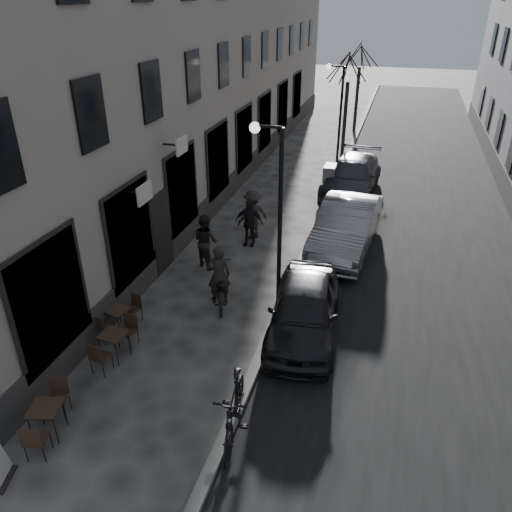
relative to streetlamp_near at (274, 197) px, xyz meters
The scene contains 20 objects.
ground 6.78m from the streetlamp_near, 88.36° to the right, with size 120.00×120.00×0.00m, color #3A3735.
road 11.23m from the streetlamp_near, 68.09° to the left, with size 7.30×60.00×0.00m, color black.
kerb 10.48m from the streetlamp_near, 87.87° to the left, with size 0.25×60.00×0.12m, color slate.
streetlamp_near is the anchor object (origin of this frame).
streetlamp_far 12.00m from the streetlamp_near, 90.00° to the left, with size 0.90×0.28×5.09m.
tree_near 15.08m from the streetlamp_near, 89.72° to the left, with size 2.40×2.40×5.70m.
tree_far 21.05m from the streetlamp_near, 89.80° to the left, with size 2.40×2.40×5.70m.
bistro_set_a 7.36m from the streetlamp_near, 116.53° to the right, with size 0.76×1.50×0.86m.
bistro_set_b 5.44m from the streetlamp_near, 129.72° to the right, with size 0.65×1.47×0.85m.
bistro_set_c 5.13m from the streetlamp_near, 143.25° to the right, with size 0.74×1.39×0.80m.
utility_cabinet 9.25m from the streetlamp_near, 88.25° to the left, with size 0.50×0.91×1.36m, color slate.
bicycle 3.03m from the streetlamp_near, 158.22° to the right, with size 0.73×2.09×1.10m, color black.
cyclist_rider 2.73m from the streetlamp_near, 158.22° to the right, with size 0.65×0.43×1.79m, color black.
pedestrian_near 3.70m from the streetlamp_near, 151.74° to the left, with size 0.87×0.68×1.79m, color black.
pedestrian_mid 4.77m from the streetlamp_near, 114.13° to the left, with size 1.17×0.67×1.81m, color #2D2927.
pedestrian_far 4.31m from the streetlamp_near, 117.45° to the left, with size 1.01×0.42×1.72m, color black.
car_near 3.01m from the streetlamp_near, 48.74° to the right, with size 1.72×4.28×1.46m, color black.
car_mid 4.77m from the streetlamp_near, 67.48° to the left, with size 1.77×5.08×1.67m, color gray.
car_far 9.87m from the streetlamp_near, 82.97° to the left, with size 2.13×5.24×1.52m, color #3A3C45.
moped 5.69m from the streetlamp_near, 84.13° to the right, with size 0.62×2.21×1.33m, color black.
Camera 1 is at (2.77, -5.94, 7.90)m, focal length 35.00 mm.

